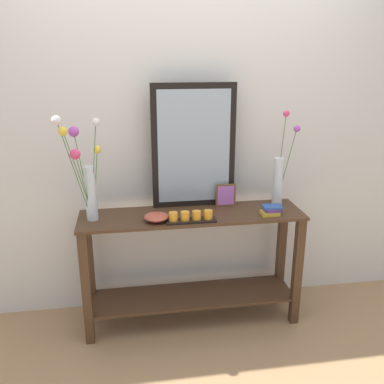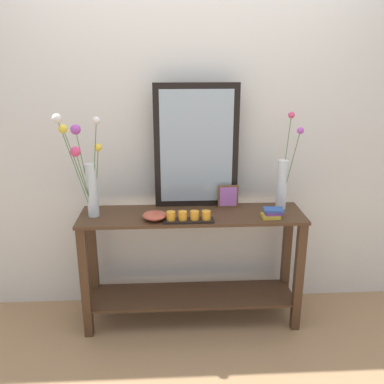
{
  "view_description": "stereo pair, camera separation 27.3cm",
  "coord_description": "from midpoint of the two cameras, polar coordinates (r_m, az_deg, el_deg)",
  "views": [
    {
      "loc": [
        -0.41,
        -2.56,
        1.8
      ],
      "look_at": [
        0.0,
        0.0,
        0.95
      ],
      "focal_mm": 39.44,
      "sensor_mm": 36.0,
      "label": 1
    },
    {
      "loc": [
        -0.14,
        -2.59,
        1.8
      ],
      "look_at": [
        0.0,
        0.0,
        0.95
      ],
      "focal_mm": 39.44,
      "sensor_mm": 36.0,
      "label": 2
    }
  ],
  "objects": [
    {
      "name": "ground_plane",
      "position": [
        3.16,
        2.58,
        -16.83
      ],
      "size": [
        7.0,
        6.0,
        0.02
      ],
      "primitive_type": "cube",
      "color": "#A87F56"
    },
    {
      "name": "wall_back",
      "position": [
        2.94,
        2.36,
        9.29
      ],
      "size": [
        6.4,
        0.08,
        2.7
      ],
      "primitive_type": "cube",
      "color": "silver",
      "rests_on": "ground"
    },
    {
      "name": "console_table",
      "position": [
        2.91,
        2.72,
        -8.89
      ],
      "size": [
        1.48,
        0.39,
        0.8
      ],
      "color": "#472D1C",
      "rests_on": "ground"
    },
    {
      "name": "mirror_leaning",
      "position": [
        2.82,
        3.38,
        6.1
      ],
      "size": [
        0.56,
        0.03,
        0.83
      ],
      "color": "black",
      "rests_on": "console_table"
    },
    {
      "name": "tall_vase_left",
      "position": [
        2.68,
        -11.28,
        2.76
      ],
      "size": [
        0.26,
        0.19,
        0.68
      ],
      "color": "silver",
      "rests_on": "console_table"
    },
    {
      "name": "vase_right",
      "position": [
        2.91,
        14.87,
        1.63
      ],
      "size": [
        0.12,
        0.18,
        0.65
      ],
      "color": "silver",
      "rests_on": "console_table"
    },
    {
      "name": "candle_tray",
      "position": [
        2.65,
        2.5,
        -3.47
      ],
      "size": [
        0.32,
        0.09,
        0.07
      ],
      "color": "black",
      "rests_on": "console_table"
    },
    {
      "name": "picture_frame_small",
      "position": [
        2.89,
        7.6,
        -0.64
      ],
      "size": [
        0.14,
        0.01,
        0.16
      ],
      "color": "brown",
      "rests_on": "console_table"
    },
    {
      "name": "decorative_bowl",
      "position": [
        2.67,
        -2.15,
        -3.24
      ],
      "size": [
        0.15,
        0.15,
        0.05
      ],
      "color": "#B24C38",
      "rests_on": "console_table"
    },
    {
      "name": "book_stack",
      "position": [
        2.78,
        13.58,
        -2.86
      ],
      "size": [
        0.14,
        0.1,
        0.06
      ],
      "color": "gold",
      "rests_on": "console_table"
    }
  ]
}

